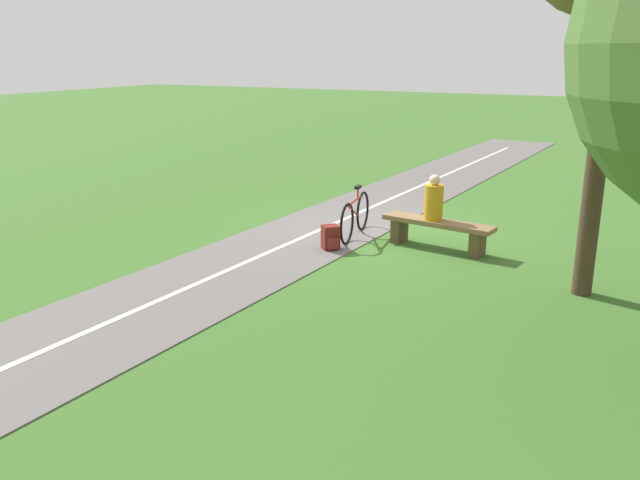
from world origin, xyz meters
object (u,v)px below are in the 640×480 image
at_px(bench, 437,229).
at_px(bicycle, 355,216).
at_px(backpack, 331,238).
at_px(person_seated, 434,200).

height_order(bench, bicycle, bicycle).
bearing_deg(backpack, bicycle, -92.61).
height_order(bench, backpack, bench).
xyz_separation_m(bench, bicycle, (1.53, -0.02, 0.04)).
bearing_deg(bench, backpack, 37.93).
height_order(person_seated, backpack, person_seated).
xyz_separation_m(bench, person_seated, (0.09, -0.01, 0.48)).
xyz_separation_m(bicycle, backpack, (0.04, 0.90, -0.18)).
bearing_deg(backpack, person_seated, -148.74).
height_order(bicycle, backpack, bicycle).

